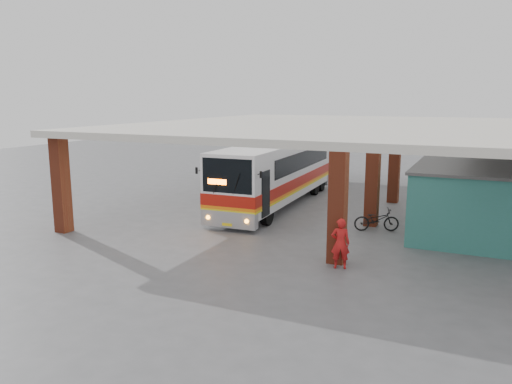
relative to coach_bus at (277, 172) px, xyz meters
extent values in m
plane|color=#515154|center=(2.89, -5.39, -1.88)|extent=(90.00, 90.00, 0.00)
cube|color=#973A21|center=(5.89, -8.39, 0.29)|extent=(0.60, 0.60, 4.35)
cube|color=#973A21|center=(5.89, -2.39, 0.29)|extent=(0.60, 0.60, 4.35)
cube|color=#973A21|center=(5.89, 3.61, 0.29)|extent=(0.60, 0.60, 4.35)
cube|color=#973A21|center=(-6.61, -9.39, 0.29)|extent=(0.60, 0.60, 4.35)
cube|color=#973A21|center=(-6.61, 11.61, 0.29)|extent=(0.60, 0.60, 4.35)
cube|color=silver|center=(3.39, 1.11, 2.62)|extent=(21.00, 23.00, 0.30)
cube|color=#2D7265|center=(10.39, -1.39, -0.38)|extent=(5.00, 8.00, 3.00)
cube|color=#4A4A4A|center=(10.39, -1.39, 1.17)|extent=(5.20, 8.20, 0.12)
cube|color=#12342C|center=(7.87, -2.89, -0.83)|extent=(0.08, 0.95, 2.10)
cube|color=black|center=(7.87, 0.11, -0.08)|extent=(0.08, 1.20, 1.00)
cube|color=black|center=(7.84, 0.11, -0.08)|extent=(0.04, 1.30, 1.10)
cube|color=white|center=(0.00, 0.04, 0.16)|extent=(3.18, 12.99, 3.01)
cube|color=white|center=(0.04, -1.04, 1.77)|extent=(1.41, 3.27, 0.27)
cube|color=#939398|center=(0.24, -6.21, -1.29)|extent=(2.72, 0.53, 0.75)
cube|color=#A7150B|center=(0.00, 0.04, -0.43)|extent=(3.22, 12.99, 0.54)
cube|color=orange|center=(0.00, 0.04, -0.77)|extent=(3.22, 12.99, 0.14)
cube|color=yellow|center=(0.00, 0.04, -0.89)|extent=(3.22, 12.99, 0.11)
cube|color=black|center=(0.25, -6.37, 0.72)|extent=(2.44, 0.19, 1.56)
cube|color=black|center=(-1.39, 0.84, 0.70)|extent=(0.42, 9.67, 0.97)
cube|color=black|center=(1.32, 0.95, 0.70)|extent=(0.42, 9.67, 0.97)
cube|color=#FF5905|center=(-0.24, -6.45, 0.43)|extent=(0.91, 0.09, 0.24)
sphere|color=orange|center=(-0.72, -6.47, -1.26)|extent=(0.19, 0.19, 0.19)
sphere|color=orange|center=(1.21, -6.40, -1.26)|extent=(0.19, 0.19, 0.19)
cube|color=yellow|center=(0.25, -6.45, -1.51)|extent=(0.48, 0.05, 0.13)
cylinder|color=black|center=(-0.99, -4.52, -1.34)|extent=(0.39, 1.09, 1.07)
cylinder|color=black|center=(1.34, -4.43, -1.34)|extent=(0.39, 1.09, 1.07)
cylinder|color=black|center=(-1.31, 3.75, -1.34)|extent=(0.39, 1.09, 1.07)
cylinder|color=black|center=(1.02, 3.84, -1.34)|extent=(0.39, 1.09, 1.07)
cylinder|color=black|center=(-1.36, 5.15, -1.34)|extent=(0.39, 1.09, 1.07)
cylinder|color=black|center=(0.96, 5.24, -1.34)|extent=(0.39, 1.09, 1.07)
imported|color=black|center=(6.33, -3.30, -1.35)|extent=(2.15, 1.45, 1.07)
imported|color=red|center=(6.18, -8.97, -0.96)|extent=(0.77, 0.61, 1.84)
cube|color=#AF1C12|center=(7.89, 0.16, -1.65)|extent=(0.54, 0.54, 0.06)
cube|color=#AF1C12|center=(8.05, 0.09, -1.39)|extent=(0.20, 0.40, 0.59)
cylinder|color=black|center=(7.67, 0.06, -1.78)|extent=(0.03, 0.03, 0.20)
cylinder|color=black|center=(7.98, -0.06, -1.78)|extent=(0.03, 0.03, 0.20)
cylinder|color=black|center=(7.80, 0.38, -1.78)|extent=(0.03, 0.03, 0.20)
cylinder|color=black|center=(8.11, 0.25, -1.78)|extent=(0.03, 0.03, 0.20)
camera|label=1|loc=(10.64, -25.75, 4.15)|focal=35.00mm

